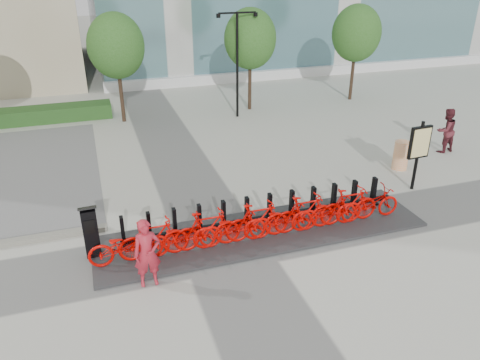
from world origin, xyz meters
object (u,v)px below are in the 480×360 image
object	(u,v)px
map_sign	(419,145)
worker_red	(147,253)
pedestrian	(446,130)
bike_0	(126,245)
kiosk	(91,231)
construction_barrel	(401,155)

from	to	relation	value
map_sign	worker_red	bearing A→B (deg)	-169.57
worker_red	pedestrian	xyz separation A→B (m)	(12.74, 4.91, 0.03)
bike_0	pedestrian	size ratio (longest dim) A/B	1.05
worker_red	map_sign	size ratio (longest dim) A/B	0.73
pedestrian	map_sign	size ratio (longest dim) A/B	0.75
bike_0	pedestrian	world-z (taller)	pedestrian
kiosk	construction_barrel	size ratio (longest dim) A/B	1.37
construction_barrel	bike_0	bearing A→B (deg)	-164.01
bike_0	kiosk	world-z (taller)	kiosk
bike_0	kiosk	size ratio (longest dim) A/B	1.28
construction_barrel	kiosk	bearing A→B (deg)	-168.09
bike_0	construction_barrel	distance (m)	10.85
bike_0	pedestrian	xyz separation A→B (m)	(13.17, 3.92, 0.33)
kiosk	construction_barrel	distance (m)	11.49
kiosk	construction_barrel	xyz separation A→B (m)	(11.24, 2.37, -0.25)
construction_barrel	map_sign	distance (m)	2.01
pedestrian	map_sign	bearing A→B (deg)	31.25
pedestrian	map_sign	xyz separation A→B (m)	(-3.34, -2.53, 0.70)
construction_barrel	map_sign	xyz separation A→B (m)	(-0.60, -1.59, 1.07)
construction_barrel	pedestrian	bearing A→B (deg)	18.81
bike_0	worker_red	bearing A→B (deg)	-156.27
worker_red	construction_barrel	bearing A→B (deg)	20.26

